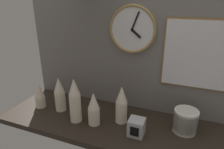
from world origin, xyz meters
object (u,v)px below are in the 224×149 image
at_px(cup_stack_center, 94,109).
at_px(menu_board, 197,55).
at_px(bowl_stack_far_right, 185,120).
at_px(cup_stack_center_left, 75,100).
at_px(cup_stack_left, 60,94).
at_px(wall_clock, 132,29).
at_px(cup_stack_far_left, 40,95).
at_px(napkin_dispenser, 136,127).
at_px(cup_stack_center_right, 121,104).

xyz_separation_m(cup_stack_center, menu_board, (0.60, 0.32, 0.35)).
relative_size(bowl_stack_far_right, menu_board, 0.33).
relative_size(cup_stack_center_left, cup_stack_left, 1.19).
bearing_deg(wall_clock, cup_stack_left, -153.53).
xyz_separation_m(cup_stack_left, bowl_stack_far_right, (0.91, 0.08, -0.06)).
distance_m(cup_stack_far_left, napkin_dispenser, 0.81).
relative_size(cup_stack_far_left, cup_stack_center, 0.86).
relative_size(cup_stack_center, bowl_stack_far_right, 1.54).
distance_m(menu_board, napkin_dispenser, 0.61).
distance_m(cup_stack_left, napkin_dispenser, 0.64).
height_order(cup_stack_center_left, cup_stack_left, cup_stack_center_left).
bearing_deg(napkin_dispenser, cup_stack_center_left, -179.33).
distance_m(cup_stack_center_right, napkin_dispenser, 0.19).
bearing_deg(cup_stack_center_right, cup_stack_left, -177.04).
distance_m(cup_stack_center_left, cup_stack_left, 0.21).
bearing_deg(napkin_dispenser, wall_clock, 114.06).
xyz_separation_m(cup_stack_center, wall_clock, (0.16, 0.31, 0.50)).
bearing_deg(menu_board, cup_stack_center_left, -155.65).
relative_size(menu_board, napkin_dispenser, 4.23).
bearing_deg(napkin_dispenser, menu_board, 47.92).
distance_m(cup_stack_center, wall_clock, 0.61).
xyz_separation_m(menu_board, napkin_dispenser, (-0.30, -0.33, -0.42)).
xyz_separation_m(cup_stack_far_left, cup_stack_left, (0.18, 0.02, 0.03)).
height_order(cup_stack_center_right, napkin_dispenser, cup_stack_center_right).
height_order(bowl_stack_far_right, menu_board, menu_board).
bearing_deg(menu_board, bowl_stack_far_right, -94.05).
height_order(cup_stack_center, menu_board, menu_board).
height_order(cup_stack_center_left, menu_board, menu_board).
relative_size(cup_stack_far_left, napkin_dispenser, 1.84).
distance_m(cup_stack_far_left, menu_board, 1.20).
distance_m(cup_stack_center, napkin_dispenser, 0.31).
relative_size(cup_stack_far_left, menu_board, 0.43).
bearing_deg(cup_stack_center, bowl_stack_far_right, 13.95).
bearing_deg(cup_stack_center_right, cup_stack_center, -150.31).
bearing_deg(cup_stack_center, napkin_dispenser, -1.56).
xyz_separation_m(wall_clock, napkin_dispenser, (0.14, -0.32, -0.56)).
xyz_separation_m(cup_stack_far_left, cup_stack_center, (0.50, -0.05, 0.02)).
bearing_deg(menu_board, cup_stack_center, -151.96).
bearing_deg(cup_stack_center, cup_stack_center_left, -174.36).
height_order(cup_stack_center_right, menu_board, menu_board).
bearing_deg(wall_clock, napkin_dispenser, -65.94).
bearing_deg(napkin_dispenser, cup_stack_center, 178.44).
height_order(cup_stack_center_left, napkin_dispenser, cup_stack_center_left).
bearing_deg(cup_stack_left, cup_stack_far_left, -174.40).
distance_m(cup_stack_center_right, cup_stack_left, 0.49).
height_order(cup_stack_center, napkin_dispenser, cup_stack_center).
bearing_deg(bowl_stack_far_right, napkin_dispenser, -151.48).
distance_m(cup_stack_far_left, bowl_stack_far_right, 1.10).
relative_size(bowl_stack_far_right, napkin_dispenser, 1.40).
bearing_deg(bowl_stack_far_right, cup_stack_center, -166.05).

